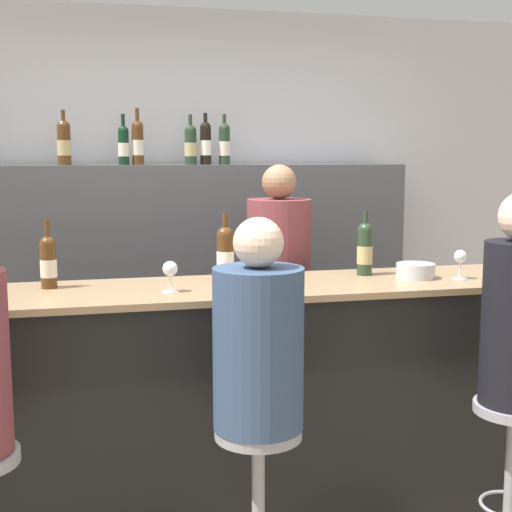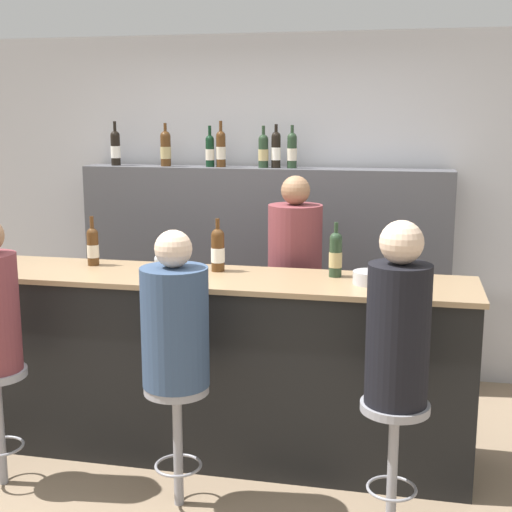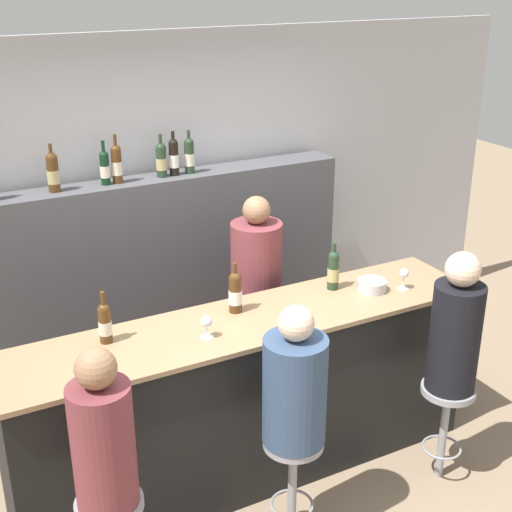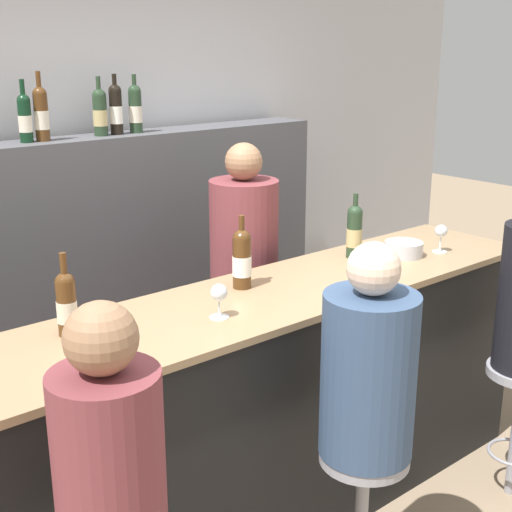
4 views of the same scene
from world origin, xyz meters
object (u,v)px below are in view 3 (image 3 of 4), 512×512
object	(u,v)px
wine_bottle_backbar_3	(117,163)
bar_stool_middle	(293,462)
bartender	(256,317)
wine_bottle_backbar_4	(162,159)
wine_bottle_backbar_1	(53,172)
wine_bottle_counter_2	(333,270)
metal_bowl	(372,285)
wine_bottle_backbar_6	(189,155)
guest_seated_left	(103,438)
wine_bottle_counter_0	(105,322)
bar_stool_right	(446,408)
wine_bottle_counter_1	(235,292)
wine_bottle_backbar_2	(105,167)
guest_seated_middle	(295,385)
wine_glass_0	(207,323)
guest_seated_right	(456,330)
wine_bottle_backbar_5	(174,157)
wine_glass_1	(404,275)

from	to	relation	value
wine_bottle_backbar_3	bar_stool_middle	xyz separation A→B (m)	(0.28, -1.95, -1.25)
bartender	bar_stool_middle	bearing A→B (deg)	-108.82
wine_bottle_backbar_4	wine_bottle_backbar_1	bearing A→B (deg)	180.00
wine_bottle_counter_2	metal_bowl	xyz separation A→B (m)	(0.20, -0.14, -0.10)
wine_bottle_backbar_1	wine_bottle_backbar_6	world-z (taller)	wine_bottle_backbar_1
guest_seated_left	bar_stool_middle	xyz separation A→B (m)	(1.02, 0.00, -0.52)
wine_bottle_counter_0	guest_seated_left	world-z (taller)	guest_seated_left
wine_bottle_backbar_4	bar_stool_right	distance (m)	2.53
wine_bottle_counter_1	wine_bottle_backbar_1	xyz separation A→B (m)	(-0.74, 1.21, 0.53)
wine_bottle_backbar_6	guest_seated_left	bearing A→B (deg)	-123.21
wine_bottle_counter_2	bartender	distance (m)	0.73
wine_bottle_backbar_2	metal_bowl	size ratio (longest dim) A/B	1.65
guest_seated_left	guest_seated_middle	bearing A→B (deg)	0.00
wine_bottle_backbar_1	bar_stool_middle	xyz separation A→B (m)	(0.71, -1.95, -1.24)
wine_glass_0	guest_seated_right	xyz separation A→B (m)	(1.35, -0.52, -0.13)
wine_bottle_backbar_4	wine_bottle_counter_0	bearing A→B (deg)	-123.96
wine_bottle_counter_0	wine_bottle_counter_2	distance (m)	1.49
bar_stool_middle	bar_stool_right	world-z (taller)	same
wine_glass_0	wine_bottle_backbar_1	bearing A→B (deg)	107.57
wine_bottle_counter_2	wine_bottle_backbar_1	size ratio (longest dim) A/B	0.97
wine_bottle_counter_1	wine_glass_0	xyz separation A→B (m)	(-0.28, -0.21, -0.04)
wine_bottle_counter_2	wine_bottle_backbar_3	distance (m)	1.66
guest_seated_right	wine_bottle_backbar_6	bearing A→B (deg)	113.02
wine_bottle_backbar_5	wine_bottle_counter_1	bearing A→B (deg)	-95.52
wine_glass_1	wine_bottle_counter_1	bearing A→B (deg)	168.85
wine_bottle_backbar_2	bar_stool_right	bearing A→B (deg)	-53.33
wine_bottle_backbar_2	wine_bottle_backbar_5	bearing A→B (deg)	0.00
wine_bottle_backbar_4	metal_bowl	world-z (taller)	wine_bottle_backbar_4
wine_bottle_counter_1	wine_bottle_counter_2	bearing A→B (deg)	0.00
wine_bottle_backbar_2	guest_seated_middle	xyz separation A→B (m)	(0.36, -1.95, -0.74)
wine_bottle_backbar_4	wine_bottle_backbar_6	distance (m)	0.21
metal_bowl	wine_bottle_backbar_4	bearing A→B (deg)	122.73
wine_bottle_backbar_6	bar_stool_right	distance (m)	2.46
guest_seated_middle	wine_glass_1	bearing A→B (deg)	25.12
bar_stool_middle	guest_seated_right	bearing A→B (deg)	0.00
wine_bottle_backbar_3	wine_glass_1	xyz separation A→B (m)	(1.39, -1.43, -0.56)
wine_bottle_counter_0	guest_seated_right	xyz separation A→B (m)	(1.86, -0.74, -0.16)
wine_bottle_counter_1	wine_bottle_backbar_5	world-z (taller)	wine_bottle_backbar_5
wine_bottle_backbar_3	wine_bottle_backbar_6	distance (m)	0.54
wine_bottle_backbar_1	wine_glass_0	xyz separation A→B (m)	(0.45, -1.43, -0.56)
wine_bottle_counter_2	bartender	size ratio (longest dim) A/B	0.19
wine_bottle_backbar_3	wine_glass_0	size ratio (longest dim) A/B	2.54
wine_bottle_backbar_3	bar_stool_middle	bearing A→B (deg)	-81.85
wine_bottle_backbar_3	wine_glass_1	size ratio (longest dim) A/B	2.45
guest_seated_left	wine_bottle_counter_2	bearing A→B (deg)	22.99
wine_bottle_counter_0	bartender	xyz separation A→B (m)	(1.18, 0.46, -0.46)
wine_glass_0	bar_stool_middle	size ratio (longest dim) A/B	0.20
wine_bottle_counter_2	wine_bottle_backbar_5	bearing A→B (deg)	115.39
metal_bowl	guest_seated_right	size ratio (longest dim) A/B	0.21
wine_bottle_backbar_6	bartender	xyz separation A→B (m)	(0.15, -0.75, -1.00)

